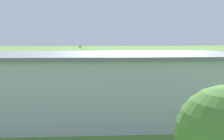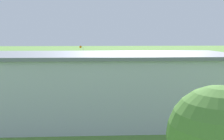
{
  "view_description": "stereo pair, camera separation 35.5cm",
  "coord_description": "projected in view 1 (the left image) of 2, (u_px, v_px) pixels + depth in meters",
  "views": [
    {
      "loc": [
        -1.23,
        63.7,
        9.19
      ],
      "look_at": [
        -5.32,
        12.91,
        2.79
      ],
      "focal_mm": 42.75,
      "sensor_mm": 36.0,
      "label": 1
    },
    {
      "loc": [
        -1.58,
        63.73,
        9.19
      ],
      "look_at": [
        -5.32,
        12.91,
        2.79
      ],
      "focal_mm": 42.75,
      "sensor_mm": 36.0,
      "label": 2
    }
  ],
  "objects": [
    {
      "name": "windsock",
      "position": [
        80.0,
        49.0,
        66.23
      ],
      "size": [
        1.15,
        1.38,
        6.97
      ],
      "color": "silver",
      "rests_on": "ground_plane"
    },
    {
      "name": "person_walking_on_apron",
      "position": [
        186.0,
        84.0,
        47.06
      ],
      "size": [
        0.54,
        0.54,
        1.75
      ],
      "color": "navy",
      "rests_on": "ground_plane"
    },
    {
      "name": "biplane",
      "position": [
        121.0,
        60.0,
        62.18
      ],
      "size": [
        7.99,
        8.83,
        3.86
      ],
      "color": "silver"
    },
    {
      "name": "hangar",
      "position": [
        91.0,
        86.0,
        29.89
      ],
      "size": [
        32.25,
        12.63,
        7.34
      ],
      "color": "#B7BCC6",
      "rests_on": "ground_plane"
    },
    {
      "name": "ground_plane",
      "position": [
        86.0,
        75.0,
        64.05
      ],
      "size": [
        400.0,
        400.0,
        0.0
      ],
      "primitive_type": "plane",
      "color": "#568438"
    },
    {
      "name": "person_crossing_taxiway",
      "position": [
        153.0,
        84.0,
        47.23
      ],
      "size": [
        0.41,
        0.41,
        1.77
      ],
      "color": "#3F3F47",
      "rests_on": "ground_plane"
    },
    {
      "name": "person_watching_takeoff",
      "position": [
        206.0,
        93.0,
        39.39
      ],
      "size": [
        0.47,
        0.47,
        1.74
      ],
      "color": "beige",
      "rests_on": "ground_plane"
    },
    {
      "name": "person_beside_truck",
      "position": [
        177.0,
        87.0,
        44.5
      ],
      "size": [
        0.49,
        0.49,
        1.6
      ],
      "color": "#B23333",
      "rests_on": "ground_plane"
    }
  ]
}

